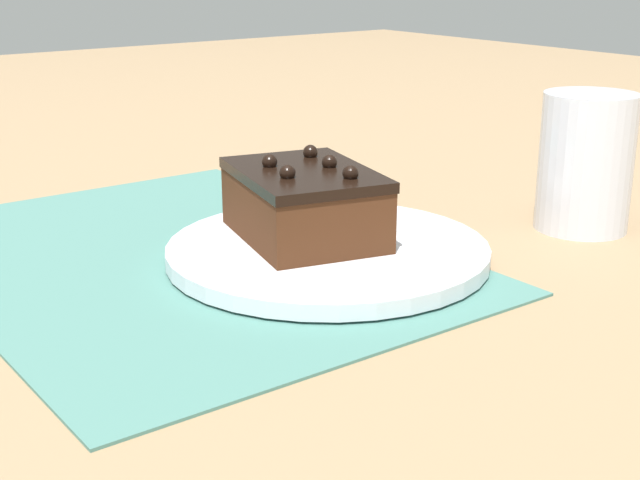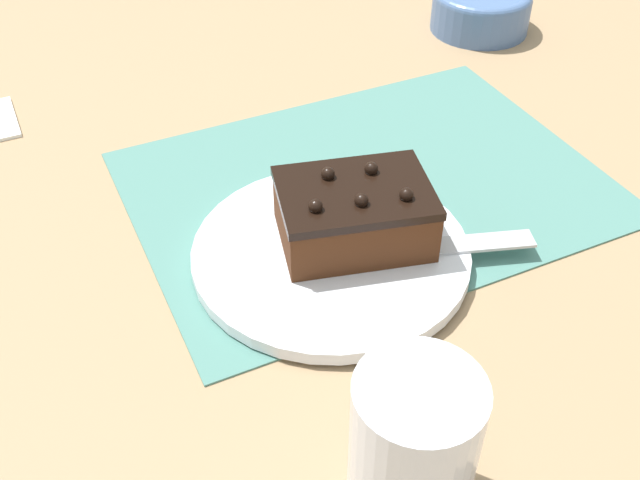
% 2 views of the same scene
% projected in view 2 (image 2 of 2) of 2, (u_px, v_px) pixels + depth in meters
% --- Properties ---
extents(ground_plane, '(3.00, 3.00, 0.00)m').
position_uv_depth(ground_plane, '(368.00, 187.00, 0.75)').
color(ground_plane, '#9E7F5B').
extents(placemat_woven, '(0.46, 0.34, 0.00)m').
position_uv_depth(placemat_woven, '(368.00, 185.00, 0.75)').
color(placemat_woven, slate).
rests_on(placemat_woven, ground_plane).
extents(cake_plate, '(0.25, 0.25, 0.01)m').
position_uv_depth(cake_plate, '(331.00, 253.00, 0.66)').
color(cake_plate, white).
rests_on(cake_plate, placemat_woven).
extents(chocolate_cake, '(0.15, 0.12, 0.06)m').
position_uv_depth(chocolate_cake, '(354.00, 213.00, 0.65)').
color(chocolate_cake, '#472614').
rests_on(chocolate_cake, cake_plate).
extents(serving_knife, '(0.21, 0.09, 0.01)m').
position_uv_depth(serving_knife, '(375.00, 249.00, 0.65)').
color(serving_knife, '#472D19').
rests_on(serving_knife, cake_plate).
extents(drinking_glass, '(0.08, 0.08, 0.12)m').
position_uv_depth(drinking_glass, '(413.00, 449.00, 0.45)').
color(drinking_glass, white).
rests_on(drinking_glass, ground_plane).
extents(small_bowl, '(0.13, 0.13, 0.06)m').
position_uv_depth(small_bowl, '(481.00, 9.00, 1.01)').
color(small_bowl, '#4C6B9E').
rests_on(small_bowl, ground_plane).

